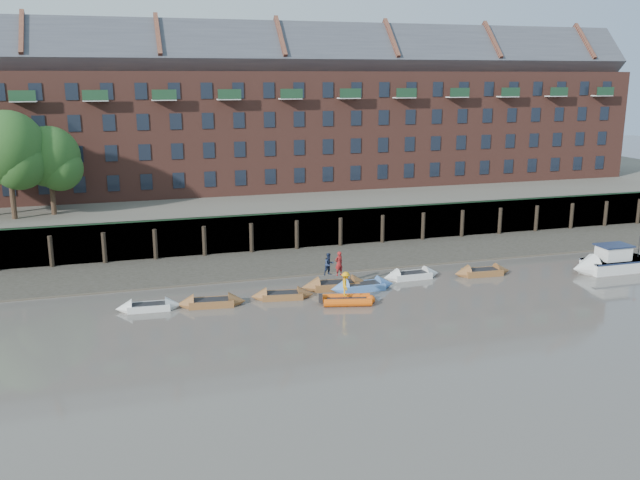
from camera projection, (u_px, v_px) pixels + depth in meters
name	position (u px, v px, depth m)	size (l,w,h in m)	color
ground	(426.00, 337.00, 39.38)	(220.00, 220.00, 0.00)	#5E574F
foreshore	(332.00, 259.00, 56.13)	(110.00, 8.00, 0.50)	#3D382F
mud_band	(345.00, 270.00, 52.97)	(110.00, 1.60, 0.10)	#4C4336
river_wall	(317.00, 229.00, 59.83)	(110.00, 1.23, 3.30)	#2D2A26
bank_terrace	(281.00, 202.00, 72.50)	(110.00, 28.00, 3.20)	#5E594D
apartment_terrace	(277.00, 95.00, 70.77)	(80.60, 15.56, 20.98)	brown
tree_cluster	(1.00, 148.00, 55.52)	(11.76, 7.74, 9.40)	#3A281C
rowboat_0	(149.00, 307.00, 43.81)	(4.26, 1.49, 1.22)	silver
rowboat_1	(211.00, 303.00, 44.58)	(4.64, 1.82, 1.31)	brown
rowboat_2	(282.00, 295.00, 46.08)	(4.41, 1.86, 1.24)	brown
rowboat_3	(336.00, 285.00, 48.19)	(5.07, 1.80, 1.44)	brown
rowboat_4	(362.00, 286.00, 47.97)	(4.78, 1.48, 1.38)	#4D79B9
rowboat_5	(411.00, 275.00, 50.66)	(4.54, 1.41, 1.31)	silver
rowboat_6	(482.00, 272.00, 51.49)	(4.61, 1.61, 1.31)	brown
rib_tender	(349.00, 300.00, 45.02)	(3.58, 2.32, 0.60)	#E4530B
motor_launch	(605.00, 263.00, 52.16)	(6.59, 2.18, 2.72)	silver
person_rower_a	(339.00, 263.00, 47.87)	(0.64, 0.42, 1.76)	maroon
person_rower_b	(329.00, 264.00, 47.98)	(0.78, 0.61, 1.61)	#19233F
person_rib_crew	(346.00, 284.00, 44.75)	(1.06, 0.61, 1.64)	orange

